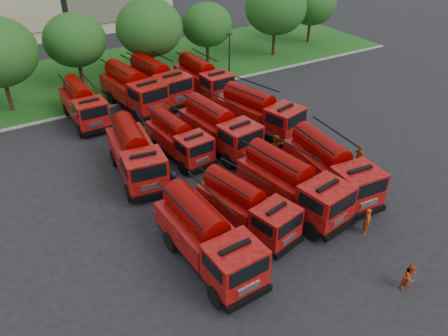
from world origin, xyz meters
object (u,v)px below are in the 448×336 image
object	(u,v)px
firefighter_4	(175,194)
firefighter_5	(275,157)
fire_truck_8	(83,104)
firefighter_1	(406,288)
fire_truck_4	(135,153)
firefighter_2	(357,165)
fire_truck_3	(330,167)
fire_truck_1	(246,206)
fire_truck_9	(133,88)
firefighter_0	(365,232)
fire_truck_2	(292,184)
fire_truck_7	(260,112)
fire_truck_11	(203,78)
fire_truck_6	(219,127)
firefighter_3	(354,210)
fire_truck_5	(178,138)
fire_truck_10	(158,80)

from	to	relation	value
firefighter_4	firefighter_5	bearing A→B (deg)	-160.48
fire_truck_8	firefighter_1	bearing A→B (deg)	-72.55
fire_truck_4	firefighter_2	xyz separation A→B (m)	(14.06, -6.93, -1.71)
fire_truck_3	firefighter_4	distance (m)	10.25
fire_truck_3	firefighter_1	size ratio (longest dim) A/B	5.00
fire_truck_1	fire_truck_9	distance (m)	19.05
fire_truck_8	firefighter_0	size ratio (longest dim) A/B	4.19
fire_truck_2	fire_truck_8	size ratio (longest dim) A/B	1.12
fire_truck_2	firefighter_1	bearing A→B (deg)	-92.13
fire_truck_7	firefighter_5	xyz separation A→B (m)	(-1.30, -4.01, -1.71)
fire_truck_11	fire_truck_8	bearing A→B (deg)	176.42
fire_truck_3	fire_truck_8	xyz separation A→B (m)	(-10.95, 18.10, -0.12)
fire_truck_6	fire_truck_4	bearing A→B (deg)	176.32
fire_truck_11	fire_truck_3	bearing A→B (deg)	-94.40
fire_truck_1	fire_truck_7	world-z (taller)	fire_truck_7
fire_truck_7	firefighter_4	distance (m)	10.76
fire_truck_4	firefighter_5	xyz separation A→B (m)	(9.59, -3.02, -1.71)
fire_truck_6	firefighter_3	world-z (taller)	fire_truck_6
firefighter_5	fire_truck_11	bearing A→B (deg)	-85.37
fire_truck_1	fire_truck_7	distance (m)	12.08
fire_truck_5	firefighter_0	size ratio (longest dim) A/B	3.93
fire_truck_6	firefighter_2	distance (m)	10.48
fire_truck_4	firefighter_5	size ratio (longest dim) A/B	4.21
fire_truck_3	fire_truck_7	distance (m)	9.06
fire_truck_11	fire_truck_1	bearing A→B (deg)	-114.30
fire_truck_9	firefighter_1	size ratio (longest dim) A/B	5.33
fire_truck_5	fire_truck_8	bearing A→B (deg)	110.09
fire_truck_11	fire_truck_9	bearing A→B (deg)	172.07
firefighter_2	fire_truck_8	bearing A→B (deg)	41.65
fire_truck_7	firefighter_2	size ratio (longest dim) A/B	5.15
fire_truck_1	firefighter_4	size ratio (longest dim) A/B	4.04
fire_truck_4	fire_truck_8	distance (m)	10.09
fire_truck_9	firefighter_4	world-z (taller)	fire_truck_9
fire_truck_10	fire_truck_6	bearing A→B (deg)	-96.29
firefighter_3	fire_truck_7	bearing A→B (deg)	-101.02
fire_truck_3	fire_truck_7	size ratio (longest dim) A/B	0.99
fire_truck_7	firefighter_5	bearing A→B (deg)	-122.41
fire_truck_10	firefighter_0	bearing A→B (deg)	-91.27
fire_truck_7	fire_truck_2	bearing A→B (deg)	-127.94
fire_truck_1	firefighter_3	bearing A→B (deg)	-30.82
fire_truck_11	firefighter_4	bearing A→B (deg)	-128.16
firefighter_4	firefighter_3	bearing A→B (deg)	157.47
firefighter_1	firefighter_5	world-z (taller)	firefighter_5
fire_truck_11	firefighter_5	size ratio (longest dim) A/B	4.07
fire_truck_1	fire_truck_10	xyz separation A→B (m)	(3.08, 19.71, 0.33)
fire_truck_3	fire_truck_11	xyz separation A→B (m)	(0.39, 18.01, -0.06)
firefighter_4	firefighter_5	world-z (taller)	firefighter_5
fire_truck_7	firefighter_3	xyz separation A→B (m)	(-0.87, -11.65, -1.71)
fire_truck_8	fire_truck_10	xyz separation A→B (m)	(7.27, 1.14, 0.22)
fire_truck_5	firefighter_0	xyz separation A→B (m)	(5.51, -13.31, -1.48)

